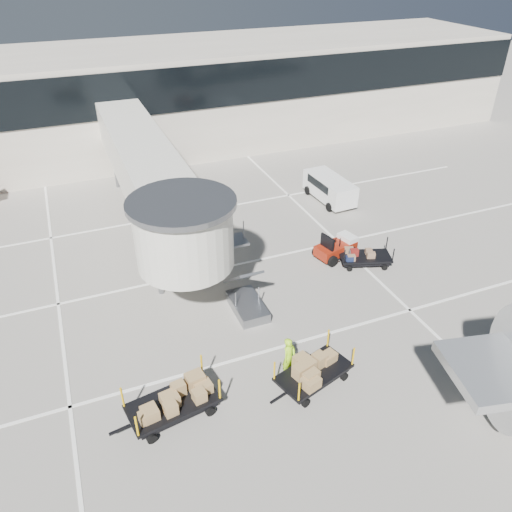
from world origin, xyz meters
The scene contains 10 objects.
ground centered at (0.00, 0.00, 0.00)m, with size 140.00×140.00×0.00m, color #A49D92.
lane_markings centered at (-0.67, 9.33, 0.01)m, with size 40.00×30.00×0.02m.
terminal centered at (-0.35, 29.94, 4.11)m, with size 64.00×12.11×15.20m.
jet_bridge centered at (-3.97, 12.26, 4.28)m, with size 5.70×20.40×6.03m.
baggage_tug centered at (5.09, 7.71, 0.58)m, with size 2.62×2.01×1.58m.
suitcase_cart centered at (6.16, 6.31, 0.48)m, with size 3.50×2.22×1.35m.
box_cart_near centered at (-0.50, -0.43, 0.62)m, with size 3.95×2.42×1.52m.
box_cart_far centered at (-6.39, 0.17, 0.64)m, with size 4.26×2.22×1.63m.
ground_worker centered at (-1.35, 0.41, 0.95)m, with size 0.69×0.45×1.90m, color #9DE217.
minivan centered at (8.25, 14.37, 0.99)m, with size 2.11×4.44×1.65m.
Camera 1 is at (-8.21, -12.97, 15.45)m, focal length 35.00 mm.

